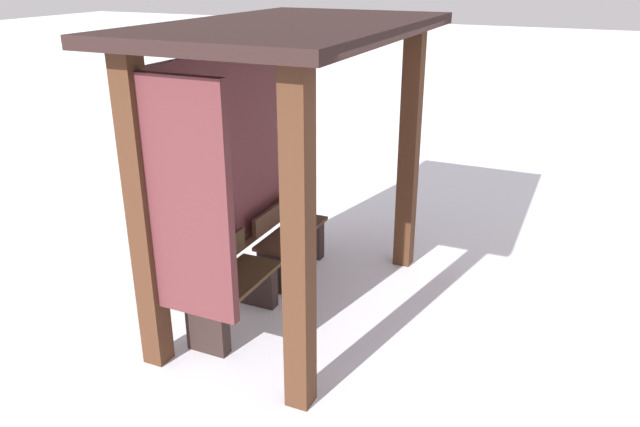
# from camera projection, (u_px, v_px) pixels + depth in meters

# --- Properties ---
(ground_plane) EXTENTS (60.00, 60.00, 0.00)m
(ground_plane) POSITION_uv_depth(u_px,v_px,m) (298.00, 304.00, 5.82)
(ground_plane) COLOR white
(bus_shelter) EXTENTS (3.03, 1.81, 2.55)m
(bus_shelter) POSITION_uv_depth(u_px,v_px,m) (270.00, 114.00, 5.13)
(bus_shelter) COLOR #462818
(bus_shelter) RESTS_ON ground
(bench_left_inside) EXTENTS (1.03, 0.41, 0.72)m
(bench_left_inside) POSITION_uv_depth(u_px,v_px,m) (232.00, 293.00, 5.37)
(bench_left_inside) COLOR #46321E
(bench_left_inside) RESTS_ON ground
(bench_center_inside) EXTENTS (1.03, 0.35, 0.74)m
(bench_center_inside) POSITION_uv_depth(u_px,v_px,m) (290.00, 242.00, 6.31)
(bench_center_inside) COLOR #492E21
(bench_center_inside) RESTS_ON ground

